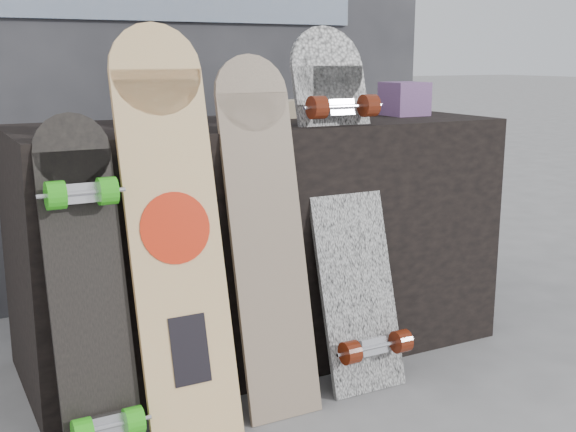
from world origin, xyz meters
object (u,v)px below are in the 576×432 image
longboard_cascadia (347,200)px  skateboard_dark (89,287)px  longboard_celtic (266,224)px  vendor_table (262,239)px  longboard_geisha (174,222)px

longboard_cascadia → skateboard_dark: bearing=-173.7°
longboard_celtic → skateboard_dark: size_ratio=1.17×
longboard_cascadia → vendor_table: bearing=115.1°
longboard_geisha → longboard_cascadia: bearing=6.5°
longboard_celtic → skateboard_dark: 0.53m
skateboard_dark → longboard_cascadia: bearing=6.3°
vendor_table → longboard_geisha: (-0.44, -0.37, 0.18)m
longboard_cascadia → longboard_celtic: bearing=-170.5°
vendor_table → longboard_geisha: 0.61m
vendor_table → longboard_cascadia: bearing=-64.9°
vendor_table → skateboard_dark: size_ratio=1.83×
longboard_celtic → skateboard_dark: longboard_celtic is taller
longboard_celtic → longboard_cascadia: bearing=9.5°
longboard_celtic → longboard_cascadia: 0.31m
vendor_table → longboard_celtic: size_ratio=1.57×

